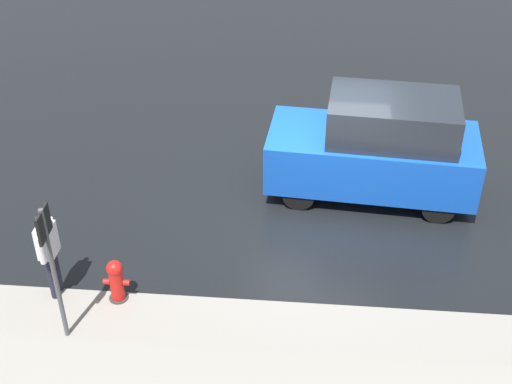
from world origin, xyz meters
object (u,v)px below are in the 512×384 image
object	(u,v)px
fire_hydrant	(116,281)
sign_post	(51,257)
pedestrian	(49,249)
moving_hatchback	(377,148)

from	to	relation	value
fire_hydrant	sign_post	distance (m)	1.56
fire_hydrant	pedestrian	bearing A→B (deg)	-2.44
moving_hatchback	sign_post	bearing A→B (deg)	41.40
fire_hydrant	pedestrian	xyz separation A→B (m)	(1.02, -0.04, 0.56)
fire_hydrant	pedestrian	size ratio (longest dim) A/B	0.50
sign_post	pedestrian	bearing A→B (deg)	-64.10
moving_hatchback	fire_hydrant	xyz separation A→B (m)	(4.21, 3.38, -0.63)
moving_hatchback	fire_hydrant	bearing A→B (deg)	38.79
moving_hatchback	fire_hydrant	size ratio (longest dim) A/B	5.01
fire_hydrant	pedestrian	distance (m)	1.16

